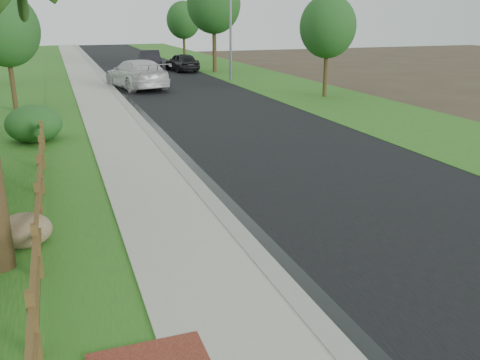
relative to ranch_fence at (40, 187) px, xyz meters
name	(u,v)px	position (x,y,z in m)	size (l,w,h in m)	color
ground	(289,326)	(3.60, -6.40, -0.62)	(120.00, 120.00, 0.00)	#3A2E20
road	(155,75)	(8.20, 28.60, -0.61)	(8.00, 90.00, 0.02)	black
curb	(101,76)	(4.00, 28.60, -0.56)	(0.40, 90.00, 0.12)	gray
wet_gutter	(106,76)	(4.35, 28.60, -0.60)	(0.50, 90.00, 0.00)	black
sidewalk	(84,77)	(2.70, 28.60, -0.57)	(2.20, 90.00, 0.10)	#A59E90
grass_strip	(57,78)	(0.80, 28.60, -0.59)	(1.60, 90.00, 0.06)	#205A19
verge_far	(236,71)	(15.10, 28.60, -0.60)	(6.00, 90.00, 0.04)	#205A19
ranch_fence	(40,187)	(0.00, 0.00, 0.00)	(0.12, 16.92, 1.10)	#483318
white_suv	(137,74)	(5.60, 20.99, 0.32)	(2.57, 6.31, 1.83)	silver
dark_car_mid	(182,62)	(10.80, 30.15, 0.16)	(1.79, 4.46, 1.52)	black
dark_car_far	(150,60)	(8.65, 33.19, 0.20)	(1.68, 4.81, 1.59)	black
streetlight	(229,10)	(12.47, 22.74, 4.26)	(1.95, 0.74, 8.61)	slate
boulder	(24,230)	(-0.30, -2.01, -0.25)	(1.10, 0.82, 0.73)	brown
shrub_d	(34,124)	(-0.30, 7.60, 0.08)	(2.05, 2.05, 1.40)	#174017
tree_near_left	(5,30)	(-1.36, 14.92, 3.26)	(3.18, 3.18, 5.64)	#322614
tree_near_right	(328,27)	(15.25, 13.65, 3.30)	(3.15, 3.15, 5.67)	#322614
tree_mid_right	(214,4)	(13.15, 28.44, 4.79)	(4.30, 4.30, 7.79)	#322614
tree_far_right	(183,20)	(12.60, 36.53, 3.45)	(3.16, 3.16, 5.82)	#322614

